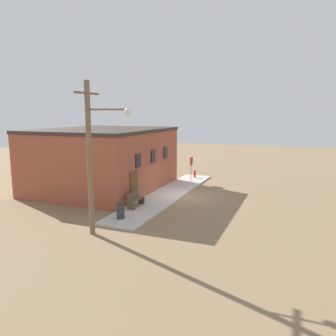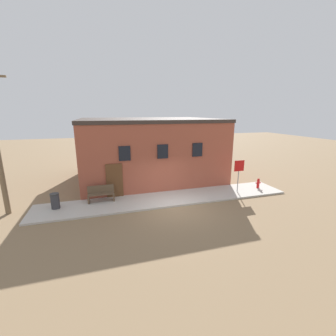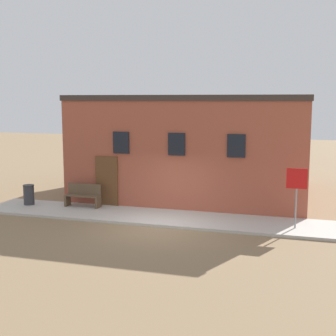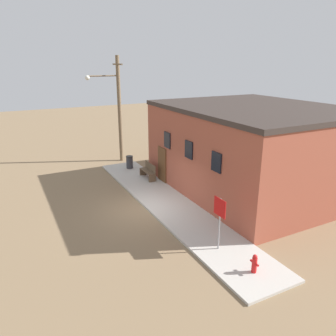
{
  "view_description": "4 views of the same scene",
  "coord_description": "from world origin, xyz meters",
  "views": [
    {
      "loc": [
        -21.69,
        -7.52,
        5.95
      ],
      "look_at": [
        0.0,
        1.22,
        2.0
      ],
      "focal_mm": 35.0,
      "sensor_mm": 36.0,
      "label": 1
    },
    {
      "loc": [
        -3.75,
        -11.17,
        5.2
      ],
      "look_at": [
        0.0,
        1.22,
        2.0
      ],
      "focal_mm": 24.0,
      "sensor_mm": 36.0,
      "label": 2
    },
    {
      "loc": [
        5.04,
        -15.56,
        4.59
      ],
      "look_at": [
        0.0,
        1.22,
        2.0
      ],
      "focal_mm": 50.0,
      "sensor_mm": 36.0,
      "label": 3
    },
    {
      "loc": [
        13.75,
        -5.86,
        7.07
      ],
      "look_at": [
        0.0,
        1.22,
        2.0
      ],
      "focal_mm": 35.0,
      "sensor_mm": 36.0,
      "label": 4
    }
  ],
  "objects": [
    {
      "name": "ground_plane",
      "position": [
        0.0,
        0.0,
        0.0
      ],
      "size": [
        80.0,
        80.0,
        0.0
      ],
      "primitive_type": "plane",
      "color": "#846B4C"
    },
    {
      "name": "sidewalk",
      "position": [
        0.0,
        1.22,
        0.05
      ],
      "size": [
        15.34,
        2.43,
        0.1
      ],
      "color": "#BCB7AD",
      "rests_on": "ground"
    },
    {
      "name": "brick_building",
      "position": [
        0.01,
        6.64,
        2.38
      ],
      "size": [
        10.36,
        8.54,
        4.75
      ],
      "color": "#9E4C38",
      "rests_on": "ground"
    },
    {
      "name": "fire_hydrant",
      "position": [
        6.53,
        1.2,
        0.45
      ],
      "size": [
        0.38,
        0.18,
        0.69
      ],
      "color": "red",
      "rests_on": "sidewalk"
    },
    {
      "name": "stop_sign",
      "position": [
        4.73,
        0.97,
        1.59
      ],
      "size": [
        0.71,
        0.06,
        2.12
      ],
      "color": "gray",
      "rests_on": "sidewalk"
    },
    {
      "name": "bench",
      "position": [
        -3.92,
        1.86,
        0.56
      ],
      "size": [
        1.5,
        0.44,
        0.95
      ],
      "color": "brown",
      "rests_on": "sidewalk"
    },
    {
      "name": "trash_bin",
      "position": [
        -6.33,
        1.53,
        0.53
      ],
      "size": [
        0.47,
        0.47,
        0.85
      ],
      "color": "#333338",
      "rests_on": "sidewalk"
    },
    {
      "name": "utility_pole",
      "position": [
        -8.67,
        1.64,
        4.02
      ],
      "size": [
        1.8,
        2.42,
        7.45
      ],
      "color": "brown",
      "rests_on": "ground"
    }
  ]
}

